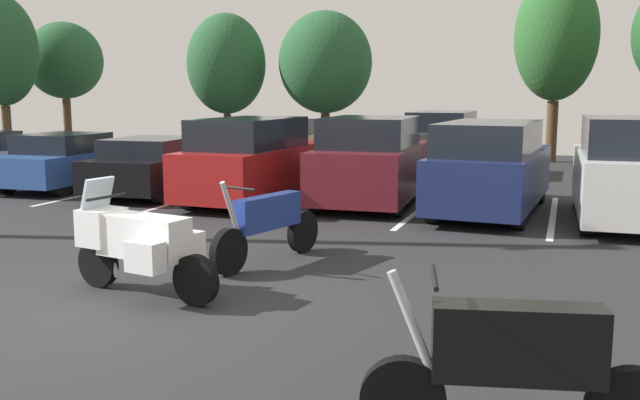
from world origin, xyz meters
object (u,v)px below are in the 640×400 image
Objects in this scene: car_black at (158,166)px; car_far_charcoal at (443,143)px; motorcycle_second at (267,224)px; car_far_tan at (283,144)px; motorcycle_touring at (138,242)px; car_white at (629,173)px; car_red at (255,161)px; car_far_champagne at (360,148)px; car_navy at (491,167)px; car_blue at (69,161)px; motorcycle_third at (515,363)px; car_maroon at (371,162)px.

car_far_charcoal is at bearing 48.69° from car_black.
motorcycle_second is 13.26m from car_far_tan.
motorcycle_touring is at bearing -74.41° from car_far_tan.
car_white is 12.37m from car_far_tan.
car_far_charcoal is (3.09, 6.87, -0.00)m from car_red.
car_far_champagne is (0.42, 7.00, -0.23)m from car_red.
motorcycle_touring is at bearing -130.35° from car_white.
car_navy reaches higher than motorcycle_touring.
car_black is 2.74m from car_red.
car_far_champagne is at bearing 124.76° from car_navy.
car_blue reaches higher than car_black.
motorcycle_third is 11.51m from car_red.
car_black is at bearing -178.49° from car_maroon.
car_navy reaches higher than motorcycle_second.
car_blue is 7.38m from car_far_tan.
car_white is at bearing -7.83° from car_navy.
motorcycle_touring is 0.46× the size of car_far_charcoal.
car_red is at bearing 123.55° from motorcycle_third.
car_maroon is at bearing -0.25° from car_blue.
car_white is at bearing -1.63° from car_red.
car_black is at bearing 179.05° from car_navy.
car_maroon reaches higher than car_far_charcoal.
motorcycle_second is at bearing 131.02° from motorcycle_third.
motorcycle_third is 0.44× the size of car_red.
motorcycle_third is (4.60, -2.33, -0.05)m from motorcycle_touring.
motorcycle_touring is 0.50× the size of car_white.
motorcycle_third is 17.62m from car_far_champagne.
motorcycle_third is at bearing -56.45° from car_red.
motorcycle_third is 16.78m from car_far_charcoal.
car_red is at bearing 116.26° from motorcycle_second.
car_maroon is at bearing 89.98° from motorcycle_second.
car_white is (5.98, 7.04, 0.30)m from motorcycle_touring.
car_blue is 0.89× the size of car_far_champagne.
car_far_charcoal reaches higher than car_blue.
car_red reaches higher than car_navy.
car_far_tan reaches higher than motorcycle_second.
car_navy is (3.43, 7.39, 0.27)m from motorcycle_touring.
car_navy is at bearing -5.98° from car_maroon.
car_blue is 2.74m from car_black.
motorcycle_touring is 14.19m from car_far_charcoal.
car_far_champagne is (-7.32, 7.22, -0.28)m from car_white.
car_blue is at bearing -115.76° from car_far_tan.
car_far_charcoal reaches higher than motorcycle_touring.
car_far_champagne is 1.03× the size of car_far_charcoal.
car_maroon is 8.26m from car_far_tan.
motorcycle_touring is at bearing -59.27° from car_black.
car_far_charcoal is at bearing 101.24° from motorcycle_third.
car_navy is 1.06× the size of car_far_charcoal.
car_red is 7.43m from car_far_tan.
motorcycle_touring is 5.16m from motorcycle_third.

